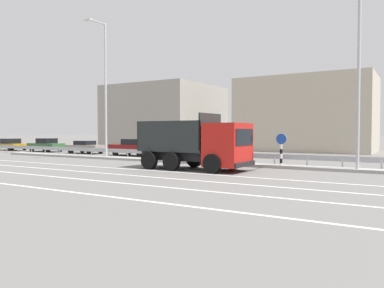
{
  "coord_description": "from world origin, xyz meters",
  "views": [
    {
      "loc": [
        14.05,
        -20.34,
        2.26
      ],
      "look_at": [
        1.67,
        0.24,
        1.43
      ],
      "focal_mm": 35.0,
      "sensor_mm": 36.0,
      "label": 1
    }
  ],
  "objects_px": {
    "parked_car_2": "(86,147)",
    "parked_car_3": "(134,147)",
    "dump_truck": "(207,147)",
    "parked_car_0": "(11,144)",
    "median_road_sign": "(281,150)",
    "parked_car_1": "(46,145)",
    "street_lamp_2": "(358,69)",
    "street_lamp_1": "(105,85)"
  },
  "relations": [
    {
      "from": "parked_car_0",
      "to": "parked_car_3",
      "type": "relative_size",
      "value": 0.9
    },
    {
      "from": "median_road_sign",
      "to": "parked_car_1",
      "type": "xyz_separation_m",
      "value": [
        -27.61,
        4.39,
        -0.38
      ]
    },
    {
      "from": "parked_car_0",
      "to": "parked_car_2",
      "type": "distance_m",
      "value": 12.38
    },
    {
      "from": "dump_truck",
      "to": "parked_car_1",
      "type": "distance_m",
      "value": 25.64
    },
    {
      "from": "street_lamp_1",
      "to": "median_road_sign",
      "type": "bearing_deg",
      "value": 0.15
    },
    {
      "from": "dump_truck",
      "to": "parked_car_3",
      "type": "height_order",
      "value": "dump_truck"
    },
    {
      "from": "parked_car_0",
      "to": "parked_car_3",
      "type": "distance_m",
      "value": 18.81
    },
    {
      "from": "dump_truck",
      "to": "street_lamp_2",
      "type": "distance_m",
      "value": 9.29
    },
    {
      "from": "street_lamp_2",
      "to": "parked_car_3",
      "type": "relative_size",
      "value": 2.11
    },
    {
      "from": "median_road_sign",
      "to": "parked_car_3",
      "type": "xyz_separation_m",
      "value": [
        -14.99,
        4.1,
        -0.34
      ]
    },
    {
      "from": "street_lamp_1",
      "to": "parked_car_0",
      "type": "relative_size",
      "value": 2.51
    },
    {
      "from": "median_road_sign",
      "to": "street_lamp_1",
      "type": "distance_m",
      "value": 15.36
    },
    {
      "from": "dump_truck",
      "to": "parked_car_3",
      "type": "bearing_deg",
      "value": -122.15
    },
    {
      "from": "parked_car_0",
      "to": "parked_car_1",
      "type": "bearing_deg",
      "value": 95.67
    },
    {
      "from": "median_road_sign",
      "to": "parked_car_1",
      "type": "height_order",
      "value": "median_road_sign"
    },
    {
      "from": "street_lamp_1",
      "to": "street_lamp_2",
      "type": "xyz_separation_m",
      "value": [
        18.88,
        -0.14,
        -0.36
      ]
    },
    {
      "from": "median_road_sign",
      "to": "parked_car_1",
      "type": "relative_size",
      "value": 0.51
    },
    {
      "from": "median_road_sign",
      "to": "parked_car_0",
      "type": "bearing_deg",
      "value": 172.76
    },
    {
      "from": "parked_car_0",
      "to": "parked_car_1",
      "type": "distance_m",
      "value": 6.18
    },
    {
      "from": "street_lamp_2",
      "to": "parked_car_1",
      "type": "distance_m",
      "value": 32.6
    },
    {
      "from": "parked_car_2",
      "to": "parked_car_3",
      "type": "height_order",
      "value": "parked_car_3"
    },
    {
      "from": "dump_truck",
      "to": "median_road_sign",
      "type": "height_order",
      "value": "dump_truck"
    },
    {
      "from": "street_lamp_1",
      "to": "parked_car_3",
      "type": "relative_size",
      "value": 2.26
    },
    {
      "from": "parked_car_2",
      "to": "parked_car_3",
      "type": "bearing_deg",
      "value": 84.44
    },
    {
      "from": "parked_car_0",
      "to": "parked_car_2",
      "type": "height_order",
      "value": "parked_car_0"
    },
    {
      "from": "street_lamp_2",
      "to": "parked_car_2",
      "type": "relative_size",
      "value": 2.53
    },
    {
      "from": "parked_car_1",
      "to": "parked_car_0",
      "type": "bearing_deg",
      "value": 90.15
    },
    {
      "from": "dump_truck",
      "to": "street_lamp_2",
      "type": "relative_size",
      "value": 0.65
    },
    {
      "from": "parked_car_2",
      "to": "street_lamp_2",
      "type": "bearing_deg",
      "value": 76.09
    },
    {
      "from": "street_lamp_1",
      "to": "parked_car_3",
      "type": "height_order",
      "value": "street_lamp_1"
    },
    {
      "from": "street_lamp_2",
      "to": "parked_car_1",
      "type": "height_order",
      "value": "street_lamp_2"
    },
    {
      "from": "parked_car_2",
      "to": "parked_car_3",
      "type": "relative_size",
      "value": 0.83
    },
    {
      "from": "parked_car_2",
      "to": "parked_car_0",
      "type": "bearing_deg",
      "value": -94.25
    },
    {
      "from": "street_lamp_1",
      "to": "parked_car_1",
      "type": "bearing_deg",
      "value": 161.25
    },
    {
      "from": "dump_truck",
      "to": "parked_car_0",
      "type": "relative_size",
      "value": 1.53
    },
    {
      "from": "street_lamp_1",
      "to": "parked_car_2",
      "type": "height_order",
      "value": "street_lamp_1"
    },
    {
      "from": "parked_car_2",
      "to": "parked_car_3",
      "type": "xyz_separation_m",
      "value": [
        6.42,
        -0.16,
        0.11
      ]
    },
    {
      "from": "dump_truck",
      "to": "parked_car_2",
      "type": "height_order",
      "value": "dump_truck"
    },
    {
      "from": "dump_truck",
      "to": "parked_car_2",
      "type": "xyz_separation_m",
      "value": [
        -18.18,
        7.79,
        -0.66
      ]
    },
    {
      "from": "parked_car_2",
      "to": "dump_truck",
      "type": "bearing_deg",
      "value": 62.68
    },
    {
      "from": "street_lamp_2",
      "to": "parked_car_2",
      "type": "distance_m",
      "value": 26.56
    },
    {
      "from": "median_road_sign",
      "to": "parked_car_2",
      "type": "bearing_deg",
      "value": 168.74
    }
  ]
}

